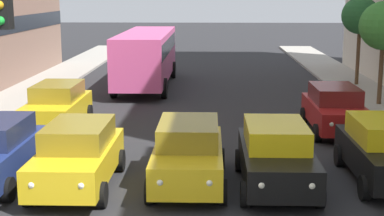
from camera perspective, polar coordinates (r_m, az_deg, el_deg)
car_1 at (r=15.52m, az=8.33°, el=-4.63°), size 2.02×4.44×1.72m
car_2 at (r=15.56m, az=-0.37°, el=-4.47°), size 2.02×4.44×1.72m
car_3 at (r=15.68m, az=-11.23°, el=-4.57°), size 2.02×4.44×1.72m
car_row2_0 at (r=22.04m, az=13.98°, el=-0.07°), size 2.02×4.44×1.72m
car_row2_1 at (r=22.61m, az=-13.20°, el=0.25°), size 2.02×4.44×1.72m
bus_behind_traffic at (r=31.92m, az=-4.52°, el=5.48°), size 2.78×10.50×3.00m
street_tree_2 at (r=27.15m, az=18.48°, el=7.70°), size 2.17×2.17×4.62m
street_tree_3 at (r=32.73m, az=16.34°, el=8.73°), size 2.01×2.01×4.76m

